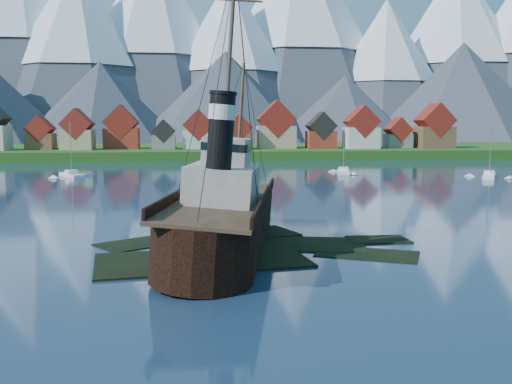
{
  "coord_description": "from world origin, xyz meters",
  "views": [
    {
      "loc": [
        -3.55,
        -50.35,
        11.8
      ],
      "look_at": [
        2.57,
        6.0,
        5.0
      ],
      "focal_mm": 40.0,
      "sensor_mm": 36.0,
      "label": 1
    }
  ],
  "objects": [
    {
      "name": "town",
      "position": [
        -33.12,
        152.18,
        8.99
      ],
      "size": [
        250.96,
        16.69,
        17.3
      ],
      "color": "maroon",
      "rests_on": "ground"
    },
    {
      "name": "shoal",
      "position": [
        1.78,
        2.15,
        -0.35
      ],
      "size": [
        31.71,
        21.24,
        1.14
      ],
      "color": "black",
      "rests_on": "ground"
    },
    {
      "name": "sailboat_c",
      "position": [
        -30.8,
        79.89,
        0.29
      ],
      "size": [
        7.23,
        9.87,
        12.87
      ],
      "rotation": [
        0.0,
        0.0,
        0.53
      ],
      "color": "white",
      "rests_on": "ground"
    },
    {
      "name": "mountains",
      "position": [
        -0.79,
        481.26,
        89.34
      ],
      "size": [
        965.0,
        340.0,
        205.0
      ],
      "color": "#2D333D",
      "rests_on": "ground"
    },
    {
      "name": "tugboat_wreck",
      "position": [
        -1.15,
        3.19,
        3.28
      ],
      "size": [
        7.68,
        33.1,
        26.23
      ],
      "rotation": [
        0.0,
        0.07,
        -0.19
      ],
      "color": "black",
      "rests_on": "ground"
    },
    {
      "name": "sailboat_d",
      "position": [
        60.87,
        68.01,
        0.3
      ],
      "size": [
        6.9,
        9.39,
        12.98
      ],
      "rotation": [
        0.0,
        0.0,
        -0.54
      ],
      "color": "white",
      "rests_on": "ground"
    },
    {
      "name": "sailboat_e",
      "position": [
        31.93,
        82.56,
        0.27
      ],
      "size": [
        5.02,
        10.98,
        12.36
      ],
      "rotation": [
        0.0,
        0.0,
        -0.23
      ],
      "color": "white",
      "rests_on": "ground"
    },
    {
      "name": "seawall",
      "position": [
        0.0,
        132.0,
        0.0
      ],
      "size": [
        600.0,
        2.5,
        2.0
      ],
      "primitive_type": "cube",
      "color": "#3F3D38",
      "rests_on": "ground"
    },
    {
      "name": "ground",
      "position": [
        0.0,
        0.0,
        0.0
      ],
      "size": [
        1400.0,
        1400.0,
        0.0
      ],
      "primitive_type": "plane",
      "color": "#1B314C",
      "rests_on": "ground"
    },
    {
      "name": "shore_bank",
      "position": [
        0.0,
        170.0,
        0.0
      ],
      "size": [
        600.0,
        80.0,
        3.2
      ],
      "primitive_type": "cube",
      "color": "#244614",
      "rests_on": "ground"
    }
  ]
}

